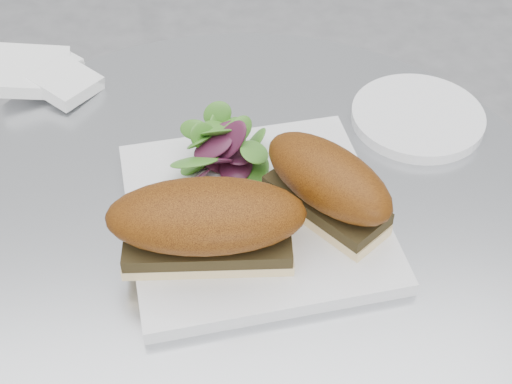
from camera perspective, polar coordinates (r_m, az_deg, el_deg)
table at (r=0.93m, az=-0.97°, el=-12.36°), size 0.70×0.70×0.73m
plate at (r=0.73m, az=-0.10°, el=-1.81°), size 0.29×0.29×0.02m
sandwich_left at (r=0.65m, az=-3.97°, el=-2.43°), size 0.19×0.09×0.08m
sandwich_right at (r=0.69m, az=5.75°, el=0.65°), size 0.15×0.16×0.08m
salad at (r=0.76m, az=-2.68°, el=3.95°), size 0.10×0.10×0.05m
napkin at (r=0.93m, az=-16.04°, el=8.40°), size 0.13×0.13×0.02m
saucer at (r=0.87m, az=12.80°, el=5.88°), size 0.16×0.16×0.01m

